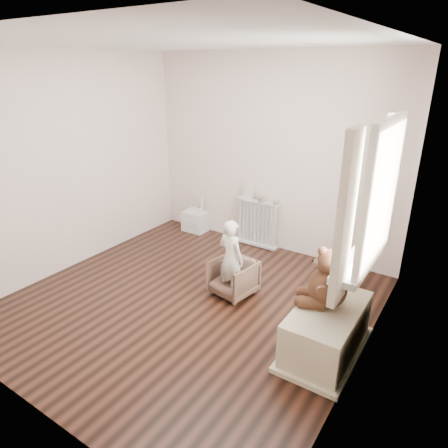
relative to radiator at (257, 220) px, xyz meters
The scene contains 20 objects.
floor 1.73m from the radiator, 86.21° to the right, with size 3.60×3.60×0.01m, color black.
ceiling 2.78m from the radiator, 86.21° to the right, with size 3.60×3.60×0.01m, color white.
back_wall 0.92m from the radiator, 47.14° to the left, with size 3.60×0.02×2.60m, color white.
front_wall 3.60m from the radiator, 88.17° to the right, with size 3.60×0.02×2.60m, color white.
left_wall 2.55m from the radiator, 135.15° to the right, with size 0.02×3.60×2.60m, color white.
right_wall 2.70m from the radiator, 41.31° to the right, with size 0.02×3.60×2.60m, color white.
window 2.56m from the radiator, 36.41° to the right, with size 0.03×0.90×1.10m, color white.
window_sill 2.30m from the radiator, 37.76° to the right, with size 0.22×1.10×0.06m, color silver.
curtain_left 2.81m from the radiator, 47.91° to the right, with size 0.06×0.26×1.30m, color beige.
curtain_right 2.18m from the radiator, 24.70° to the right, with size 0.06×0.26×1.30m, color beige.
radiator is the anchor object (origin of this frame).
paper_doll 0.45m from the radiator, behind, with size 0.16×0.01×0.26m, color beige.
tin_a 0.33m from the radiator, ahead, with size 0.11×0.11×0.07m, color #A59E8C.
tin_b 0.42m from the radiator, ahead, with size 0.08×0.08×0.05m, color #A59E8C.
toy_vanity 1.08m from the radiator, behind, with size 0.36×0.26×0.57m, color silver.
armchair 1.35m from the radiator, 71.96° to the right, with size 0.44×0.45×0.41m, color brown.
child 1.39m from the radiator, 72.60° to the right, with size 0.32×0.21×0.89m, color silver.
toy_bench 2.33m from the radiator, 45.33° to the right, with size 0.51×0.97×0.46m, color beige.
teddy_bear 2.28m from the radiator, 45.53° to the right, with size 0.44×0.34×0.54m, color #361E11, non-canonical shape.
plush_cat 2.12m from the radiator, 29.09° to the right, with size 0.17×0.27×0.23m, color #686158, non-canonical shape.
Camera 1 is at (2.38, -2.92, 2.41)m, focal length 32.00 mm.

